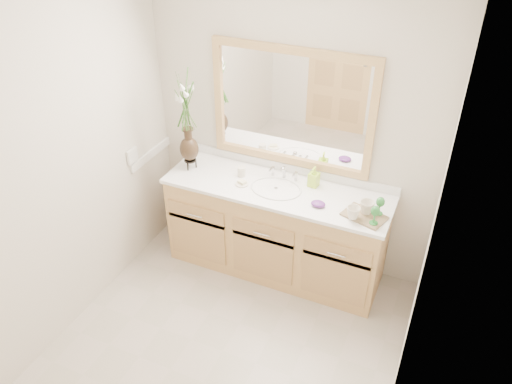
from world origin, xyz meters
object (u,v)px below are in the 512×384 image
at_px(tray, 364,216).
at_px(flower_vase, 186,112).
at_px(soap_bottle, 314,177).
at_px(tumbler, 242,172).

bearing_deg(tray, flower_vase, -166.43).
relative_size(soap_bottle, tray, 0.52).
relative_size(flower_vase, tumbler, 9.21).
height_order(flower_vase, tumbler, flower_vase).
xyz_separation_m(tumbler, soap_bottle, (0.59, 0.10, 0.04)).
distance_m(soap_bottle, tray, 0.54).
distance_m(tumbler, tray, 1.07).
relative_size(tumbler, soap_bottle, 0.53).
bearing_deg(tumbler, flower_vase, -172.91).
xyz_separation_m(soap_bottle, tray, (0.47, -0.25, -0.07)).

